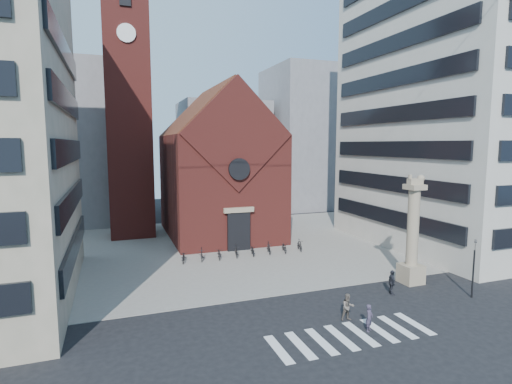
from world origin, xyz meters
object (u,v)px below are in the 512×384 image
lion_column (412,240)px  pedestrian_2 (392,282)px  scooter_0 (184,257)px  pedestrian_0 (369,318)px  traffic_light (474,267)px  pedestrian_1 (348,307)px

lion_column → pedestrian_2: bearing=-153.3°
pedestrian_2 → scooter_0: 18.55m
pedestrian_0 → pedestrian_2: 6.62m
traffic_light → pedestrian_1: 10.60m
pedestrian_0 → pedestrian_1: (-0.39, 1.66, 0.05)m
pedestrian_0 → pedestrian_2: size_ratio=0.88×
lion_column → traffic_light: 4.62m
lion_column → scooter_0: (-16.12, 11.64, -2.89)m
traffic_light → pedestrian_0: bearing=-169.7°
pedestrian_2 → scooter_0: pedestrian_2 is taller
pedestrian_0 → pedestrian_2: pedestrian_2 is taller
pedestrian_1 → pedestrian_2: (5.44, 2.62, 0.06)m
pedestrian_2 → scooter_0: (-13.04, 13.19, -0.35)m
traffic_light → pedestrian_1: bearing=-179.1°
traffic_light → scooter_0: (-18.11, 15.64, -1.72)m
traffic_light → pedestrian_2: (-5.07, 2.45, -1.37)m
pedestrian_2 → pedestrian_0: bearing=148.5°
lion_column → scooter_0: 20.09m
pedestrian_1 → pedestrian_2: 6.04m
traffic_light → pedestrian_2: size_ratio=2.35×
scooter_0 → lion_column: bearing=-22.8°
scooter_0 → pedestrian_1: bearing=-51.3°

